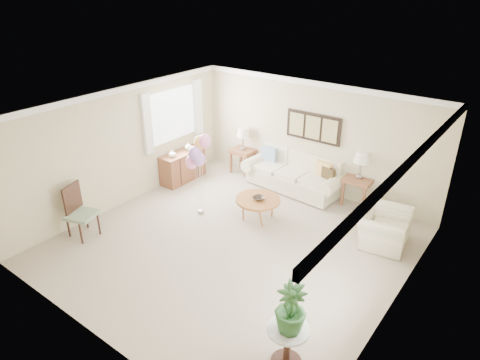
{
  "coord_description": "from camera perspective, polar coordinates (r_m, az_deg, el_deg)",
  "views": [
    {
      "loc": [
        4.24,
        -5.39,
        4.66
      ],
      "look_at": [
        -0.29,
        0.6,
        1.05
      ],
      "focal_mm": 32.0,
      "sensor_mm": 36.0,
      "label": 1
    }
  ],
  "objects": [
    {
      "name": "armchair",
      "position": [
        8.6,
        18.54,
        -6.05
      ],
      "size": [
        1.02,
        1.13,
        0.66
      ],
      "primitive_type": "imported",
      "rotation": [
        0.0,
        0.0,
        1.71
      ],
      "color": "beige",
      "rests_on": "ground"
    },
    {
      "name": "end_table_left",
      "position": [
        10.98,
        0.41,
        3.62
      ],
      "size": [
        0.59,
        0.53,
        0.64
      ],
      "color": "brown",
      "rests_on": "ground"
    },
    {
      "name": "wall_art_triptych",
      "position": [
        9.87,
        9.73,
        6.94
      ],
      "size": [
        1.35,
        0.06,
        0.65
      ],
      "color": "black",
      "rests_on": "ground"
    },
    {
      "name": "balloon_cluster",
      "position": [
        8.69,
        -5.61,
        3.71
      ],
      "size": [
        0.51,
        0.47,
        1.8
      ],
      "color": "gray",
      "rests_on": "ground"
    },
    {
      "name": "end_table_right",
      "position": [
        9.73,
        15.53,
        -0.28
      ],
      "size": [
        0.61,
        0.56,
        0.67
      ],
      "color": "brown",
      "rests_on": "ground"
    },
    {
      "name": "ground_plane",
      "position": [
        8.29,
        -0.9,
        -8.53
      ],
      "size": [
        6.0,
        6.0,
        0.0
      ],
      "primitive_type": "plane",
      "color": "tan"
    },
    {
      "name": "room_shell",
      "position": [
        7.63,
        -1.21,
        2.23
      ],
      "size": [
        6.04,
        6.04,
        2.6
      ],
      "color": "#BBB193",
      "rests_on": "ground"
    },
    {
      "name": "vase_sage",
      "position": [
        10.67,
        -6.89,
        4.51
      ],
      "size": [
        0.25,
        0.25,
        0.2
      ],
      "primitive_type": "imported",
      "rotation": [
        0.0,
        0.0,
        0.42
      ],
      "color": "#B5B9AE",
      "rests_on": "credenza"
    },
    {
      "name": "potted_plant",
      "position": [
        5.52,
        6.77,
        -16.62
      ],
      "size": [
        0.47,
        0.47,
        0.71
      ],
      "primitive_type": "imported",
      "rotation": [
        0.0,
        0.0,
        -0.21
      ],
      "color": "#255528",
      "rests_on": "side_table"
    },
    {
      "name": "lamp_right",
      "position": [
        9.5,
        15.93,
        2.84
      ],
      "size": [
        0.35,
        0.35,
        0.61
      ],
      "color": "gray",
      "rests_on": "end_table_right"
    },
    {
      "name": "vase_white",
      "position": [
        10.31,
        -9.03,
        3.52
      ],
      "size": [
        0.19,
        0.19,
        0.18
      ],
      "primitive_type": "imported",
      "rotation": [
        0.0,
        0.0,
        0.12
      ],
      "color": "white",
      "rests_on": "credenza"
    },
    {
      "name": "sofa",
      "position": [
        10.27,
        7.35,
        0.67
      ],
      "size": [
        2.5,
        1.06,
        0.9
      ],
      "color": "beige",
      "rests_on": "ground"
    },
    {
      "name": "side_table",
      "position": [
        5.89,
        6.38,
        -20.08
      ],
      "size": [
        0.56,
        0.56,
        0.61
      ],
      "color": "silver",
      "rests_on": "ground"
    },
    {
      "name": "lamp_left",
      "position": [
        10.79,
        0.42,
        6.29
      ],
      "size": [
        0.33,
        0.33,
        0.58
      ],
      "color": "gray",
      "rests_on": "end_table_left"
    },
    {
      "name": "decor_bowl",
      "position": [
        8.83,
        2.49,
        -2.43
      ],
      "size": [
        0.31,
        0.31,
        0.06
      ],
      "primitive_type": "imported",
      "rotation": [
        0.0,
        0.0,
        -0.33
      ],
      "color": "#2E231D",
      "rests_on": "coffee_table"
    },
    {
      "name": "accent_chair",
      "position": [
        8.88,
        -20.71,
        -3.78
      ],
      "size": [
        0.65,
        0.65,
        1.05
      ],
      "color": "gray",
      "rests_on": "ground"
    },
    {
      "name": "coffee_table",
      "position": [
        8.89,
        2.41,
        -2.72
      ],
      "size": [
        0.94,
        0.94,
        0.47
      ],
      "color": "#A35727",
      "rests_on": "ground"
    },
    {
      "name": "credenza",
      "position": [
        10.72,
        -7.66,
        1.84
      ],
      "size": [
        0.46,
        1.2,
        0.74
      ],
      "color": "brown",
      "rests_on": "ground"
    }
  ]
}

